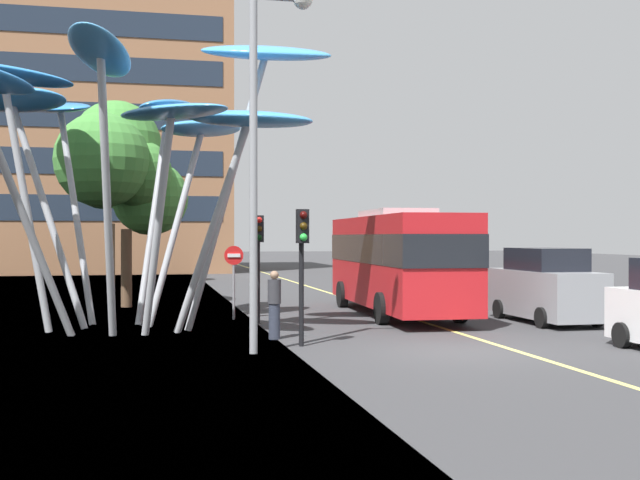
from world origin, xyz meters
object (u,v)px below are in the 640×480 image
red_bus (396,257)px  no_entry_sign (234,270)px  street_lamp (266,123)px  car_parked_mid (546,287)px  traffic_light_kerb_near (302,247)px  pedestrian (274,305)px  leaf_sculpture (128,110)px  traffic_light_kerb_far (259,245)px

red_bus → no_entry_sign: red_bus is taller
street_lamp → car_parked_mid: bearing=25.9°
no_entry_sign → traffic_light_kerb_near: bearing=-81.9°
traffic_light_kerb_near → no_entry_sign: traffic_light_kerb_near is taller
traffic_light_kerb_near → pedestrian: traffic_light_kerb_near is taller
car_parked_mid → no_entry_sign: 9.61m
leaf_sculpture → no_entry_sign: (3.16, 2.11, -4.59)m
red_bus → traffic_light_kerb_far: size_ratio=3.13×
traffic_light_kerb_near → pedestrian: (-0.42, 1.53, -1.49)m
red_bus → traffic_light_kerb_far: (-4.86, -1.73, 0.44)m
pedestrian → no_entry_sign: size_ratio=0.75×
leaf_sculpture → pedestrian: 7.03m
leaf_sculpture → car_parked_mid: bearing=-3.4°
no_entry_sign → traffic_light_kerb_far: bearing=-67.0°
red_bus → car_parked_mid: red_bus is taller
car_parked_mid → pedestrian: 8.93m
leaf_sculpture → traffic_light_kerb_near: leaf_sculpture is taller
pedestrian → traffic_light_kerb_near: bearing=-74.5°
leaf_sculpture → no_entry_sign: size_ratio=4.81×
red_bus → traffic_light_kerb_far: red_bus is taller
leaf_sculpture → traffic_light_kerb_far: (3.75, 0.71, -3.78)m
leaf_sculpture → car_parked_mid: size_ratio=2.47×
leaf_sculpture → car_parked_mid: leaf_sculpture is taller
car_parked_mid → pedestrian: (-8.67, -2.14, -0.19)m
leaf_sculpture → street_lamp: 6.16m
leaf_sculpture → street_lamp: street_lamp is taller
leaf_sculpture → pedestrian: (3.66, -2.88, -5.26)m
car_parked_mid → red_bus: bearing=139.4°
leaf_sculpture → street_lamp: bearing=-59.2°
no_entry_sign → leaf_sculpture: bearing=-146.4°
street_lamp → pedestrian: size_ratio=4.70×
red_bus → traffic_light_kerb_near: red_bus is taller
no_entry_sign → pedestrian: bearing=-84.3°
traffic_light_kerb_near → no_entry_sign: size_ratio=1.40×
leaf_sculpture → pedestrian: size_ratio=6.41×
red_bus → pedestrian: 7.34m
red_bus → car_parked_mid: (3.72, -3.18, -0.85)m
leaf_sculpture → red_bus: bearing=15.8°
red_bus → leaf_sculpture: leaf_sculpture is taller
street_lamp → no_entry_sign: bearing=89.6°
red_bus → traffic_light_kerb_far: 5.18m
leaf_sculpture → traffic_light_kerb_far: leaf_sculpture is taller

